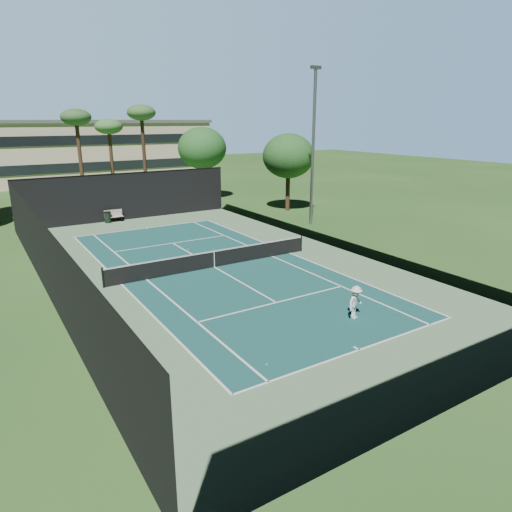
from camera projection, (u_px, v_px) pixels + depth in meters
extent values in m
plane|color=#2B5620|center=(214.00, 267.00, 26.79)|extent=(160.00, 160.00, 0.00)
cube|color=#5F845C|center=(214.00, 267.00, 26.79)|extent=(18.00, 32.00, 0.01)
cube|color=#184D4A|center=(214.00, 267.00, 26.78)|extent=(10.97, 23.77, 0.01)
cube|color=white|center=(359.00, 350.00, 17.15)|extent=(10.97, 0.10, 0.01)
cube|color=white|center=(146.00, 228.00, 36.41)|extent=(10.97, 0.10, 0.01)
cube|color=white|center=(276.00, 302.00, 21.59)|extent=(8.23, 0.10, 0.01)
cube|color=white|center=(173.00, 243.00, 31.97)|extent=(8.23, 0.10, 0.01)
cube|color=white|center=(122.00, 284.00, 23.98)|extent=(0.10, 23.77, 0.01)
cube|color=white|center=(290.00, 253.00, 29.58)|extent=(0.10, 23.77, 0.01)
cube|color=white|center=(147.00, 280.00, 24.68)|extent=(0.10, 23.77, 0.01)
cube|color=white|center=(272.00, 256.00, 28.88)|extent=(0.10, 23.77, 0.01)
cube|color=white|center=(214.00, 267.00, 26.78)|extent=(0.10, 12.80, 0.01)
cube|color=white|center=(356.00, 348.00, 17.27)|extent=(0.10, 0.30, 0.01)
cube|color=white|center=(147.00, 228.00, 36.29)|extent=(0.10, 0.30, 0.01)
cylinder|color=black|center=(103.00, 278.00, 23.36)|extent=(0.10, 0.10, 1.10)
cylinder|color=black|center=(301.00, 243.00, 29.90)|extent=(0.10, 0.10, 1.10)
cube|color=black|center=(214.00, 259.00, 26.64)|extent=(12.80, 0.02, 0.92)
cube|color=white|center=(214.00, 251.00, 26.50)|extent=(12.80, 0.04, 0.07)
cube|color=white|center=(214.00, 259.00, 26.64)|extent=(0.05, 0.03, 0.92)
cube|color=black|center=(129.00, 196.00, 39.18)|extent=(18.00, 0.04, 4.00)
cube|color=black|center=(465.00, 347.00, 13.24)|extent=(18.00, 0.04, 4.00)
cube|color=black|center=(332.00, 217.00, 30.81)|extent=(0.04, 32.00, 4.00)
cube|color=black|center=(44.00, 259.00, 21.62)|extent=(0.04, 32.00, 4.00)
cube|color=black|center=(127.00, 173.00, 38.61)|extent=(18.00, 0.06, 0.06)
imported|color=white|center=(356.00, 302.00, 19.75)|extent=(1.08, 0.81, 1.48)
sphere|color=#D9F136|center=(267.00, 364.00, 16.11)|extent=(0.06, 0.06, 0.06)
sphere|color=#C6E433|center=(188.00, 249.00, 30.45)|extent=(0.07, 0.07, 0.07)
sphere|color=#D1E333|center=(214.00, 250.00, 30.35)|extent=(0.07, 0.07, 0.07)
sphere|color=#CAE734|center=(78.00, 261.00, 27.80)|extent=(0.07, 0.07, 0.07)
cube|color=beige|center=(114.00, 217.00, 38.52)|extent=(1.50, 0.45, 0.05)
cube|color=#C0B79F|center=(113.00, 213.00, 38.60)|extent=(1.50, 0.06, 0.55)
cube|color=black|center=(107.00, 220.00, 38.28)|extent=(0.06, 0.40, 0.42)
cube|color=black|center=(121.00, 219.00, 38.89)|extent=(0.06, 0.40, 0.42)
cylinder|color=black|center=(108.00, 218.00, 38.20)|extent=(0.52, 0.52, 0.90)
cylinder|color=black|center=(107.00, 212.00, 38.07)|extent=(0.56, 0.56, 0.05)
cylinder|color=#49311F|center=(81.00, 163.00, 43.99)|extent=(0.36, 0.36, 8.55)
ellipsoid|color=#2D5A28|center=(76.00, 117.00, 42.76)|extent=(2.80, 2.80, 1.54)
cylinder|color=#472F1E|center=(112.00, 165.00, 47.53)|extent=(0.36, 0.36, 7.65)
ellipsoid|color=#3A6F32|center=(109.00, 127.00, 46.43)|extent=(2.80, 2.80, 1.54)
cylinder|color=#3F2A1B|center=(144.00, 159.00, 46.18)|extent=(0.36, 0.36, 9.00)
ellipsoid|color=#37612C|center=(141.00, 112.00, 44.89)|extent=(2.80, 2.80, 1.54)
cylinder|color=#442D1D|center=(203.00, 183.00, 49.22)|extent=(0.40, 0.40, 3.52)
ellipsoid|color=#225923|center=(202.00, 148.00, 48.16)|extent=(5.12, 5.12, 4.35)
cylinder|color=#4D3221|center=(288.00, 193.00, 43.19)|extent=(0.40, 0.40, 3.30)
ellipsoid|color=#235621|center=(288.00, 156.00, 42.19)|extent=(4.80, 4.80, 4.08)
cube|color=beige|center=(61.00, 152.00, 62.92)|extent=(40.00, 12.00, 8.00)
cube|color=#59595B|center=(57.00, 121.00, 61.74)|extent=(40.50, 12.50, 0.40)
cube|color=black|center=(71.00, 168.00, 58.48)|extent=(38.00, 0.15, 1.20)
cube|color=black|center=(68.00, 140.00, 57.50)|extent=(38.00, 0.15, 1.20)
cylinder|color=gray|center=(313.00, 150.00, 36.05)|extent=(0.24, 0.24, 12.00)
cube|color=gray|center=(316.00, 67.00, 34.30)|extent=(0.90, 0.25, 0.25)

